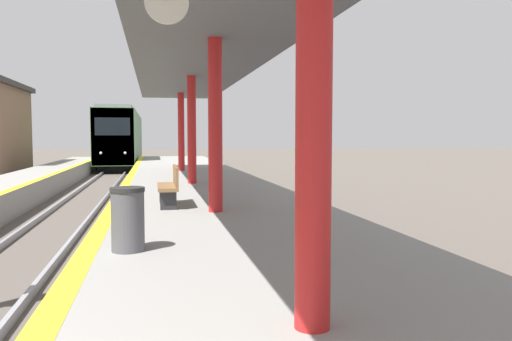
% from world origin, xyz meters
% --- Properties ---
extents(train, '(2.75, 20.41, 4.59)m').
position_xyz_m(train, '(0.00, 42.01, 2.34)').
color(train, black).
rests_on(train, ground).
extents(station_canopy, '(3.63, 26.37, 3.85)m').
position_xyz_m(station_canopy, '(3.86, 12.27, 4.49)').
color(station_canopy, red).
rests_on(station_canopy, platform_right).
extents(trash_bin, '(0.48, 0.48, 0.89)m').
position_xyz_m(trash_bin, '(2.22, 5.59, 1.31)').
color(trash_bin, '#4C4C51').
rests_on(trash_bin, platform_right).
extents(bench, '(0.44, 1.58, 0.92)m').
position_xyz_m(bench, '(2.95, 10.09, 1.35)').
color(bench, brown).
rests_on(bench, platform_right).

